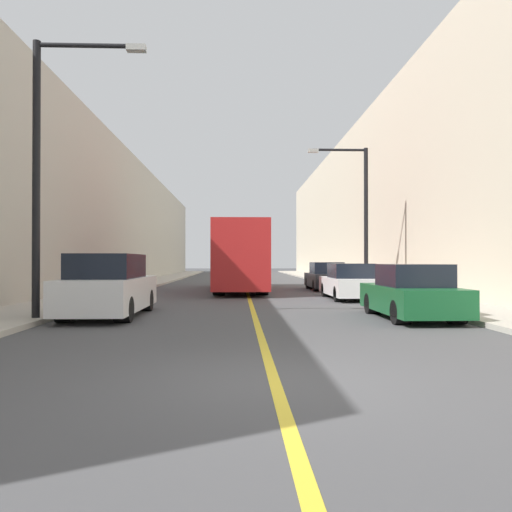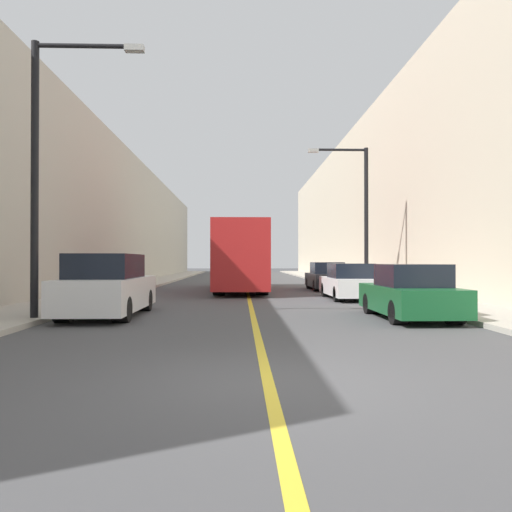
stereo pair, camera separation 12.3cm
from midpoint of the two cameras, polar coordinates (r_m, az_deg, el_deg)
name	(u,v)px [view 1 (the left image)]	position (r m, az deg, el deg)	size (l,w,h in m)	color
ground_plane	(275,383)	(6.74, 1.64, -14.31)	(200.00, 200.00, 0.00)	#474749
sidewalk_left	(152,282)	(37.10, -11.91, -2.92)	(2.67, 72.00, 0.13)	#B2AA9E
sidewalk_right	(336,282)	(37.26, 9.01, -2.92)	(2.67, 72.00, 0.13)	#B2AA9E
building_row_left	(106,218)	(37.91, -16.89, 4.13)	(4.00, 72.00, 9.37)	#B7B2A3
building_row_right	(380,204)	(38.25, 13.93, 5.80)	(4.00, 72.00, 11.66)	beige
road_center_line	(244,283)	(36.57, -1.43, -3.07)	(0.16, 72.00, 0.01)	gold
bus	(240,256)	(26.78, -1.95, -0.05)	(2.58, 11.31, 3.46)	#AD1E1E
parked_suv_left	(109,287)	(14.99, -16.68, -3.46)	(1.90, 4.89, 1.80)	silver
car_right_near	(412,294)	(14.46, 17.12, -4.19)	(1.81, 4.21, 1.51)	#145128
car_right_mid	(350,283)	(21.25, 10.50, -3.05)	(1.82, 4.59, 1.49)	silver
car_right_far	(326,277)	(27.69, 7.87, -2.45)	(1.81, 4.33, 1.53)	black
street_lamp_left	(47,157)	(14.26, -22.97, 10.36)	(2.91, 0.24, 7.18)	black
street_lamp_right	(360,208)	(24.68, 11.67, 5.41)	(2.91, 0.24, 6.93)	black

